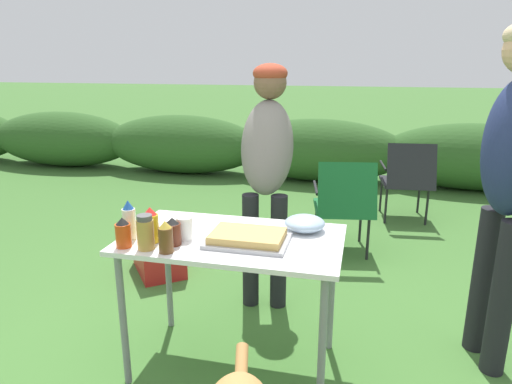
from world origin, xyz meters
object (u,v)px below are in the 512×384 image
food_tray (248,238)px  plate_stack (171,226)px  camp_chair_green_behind_table (407,177)px  cooler_box (158,251)px  standing_person_in_olive_jacket (512,163)px  paper_cup_stack (185,228)px  bbq_sauce_bottle (173,232)px  mayo_bottle (129,221)px  hot_sauce_bottle (123,233)px  camp_chair_near_hedge (344,202)px  spice_jar (145,233)px  folding_table (233,251)px  mustard_bottle (151,225)px  beer_bottle (166,237)px  standing_person_in_gray_fleece (267,157)px  mixing_bowl (305,223)px

food_tray → plate_stack: 0.46m
camp_chair_green_behind_table → cooler_box: bearing=-145.2°
camp_chair_green_behind_table → standing_person_in_olive_jacket: bearing=-89.0°
paper_cup_stack → bbq_sauce_bottle: bearing=-109.3°
mayo_bottle → hot_sauce_bottle: 0.11m
food_tray → camp_chair_near_hedge: bearing=77.0°
spice_jar → camp_chair_near_hedge: 2.07m
food_tray → cooler_box: bearing=134.0°
food_tray → bbq_sauce_bottle: bearing=-163.5°
standing_person_in_olive_jacket → cooler_box: bearing=-118.7°
spice_jar → plate_stack: bearing=90.4°
standing_person_in_olive_jacket → mayo_bottle: bearing=-88.0°
food_tray → spice_jar: size_ratio=2.35×
camp_chair_green_behind_table → folding_table: bearing=-117.6°
mustard_bottle → standing_person_in_olive_jacket: 1.79m
folding_table → mayo_bottle: mayo_bottle is taller
spice_jar → beer_bottle: spice_jar is taller
bbq_sauce_bottle → standing_person_in_olive_jacket: (1.58, 0.52, 0.31)m
camp_chair_near_hedge → cooler_box: bearing=-164.2°
plate_stack → camp_chair_green_behind_table: 2.96m
spice_jar → folding_table: bearing=34.1°
folding_table → mustard_bottle: (-0.37, -0.15, 0.16)m
hot_sauce_bottle → standing_person_in_gray_fleece: size_ratio=0.09×
hot_sauce_bottle → standing_person_in_gray_fleece: 1.14m
mixing_bowl → mayo_bottle: 0.89m
bbq_sauce_bottle → standing_person_in_gray_fleece: standing_person_in_gray_fleece is taller
food_tray → hot_sauce_bottle: bearing=-161.9°
bbq_sauce_bottle → folding_table: bearing=32.3°
folding_table → bbq_sauce_bottle: bbq_sauce_bottle is taller
hot_sauce_bottle → bbq_sauce_bottle: size_ratio=1.08×
mayo_bottle → bbq_sauce_bottle: size_ratio=1.46×
beer_bottle → standing_person_in_gray_fleece: (0.25, 1.03, 0.19)m
mixing_bowl → spice_jar: bearing=-148.9°
camp_chair_green_behind_table → mustard_bottle: bearing=-122.8°
beer_bottle → mustard_bottle: bearing=140.3°
mixing_bowl → mayo_bottle: size_ratio=1.06×
standing_person_in_olive_jacket → camp_chair_green_behind_table: size_ratio=2.14×
paper_cup_stack → spice_jar: size_ratio=0.68×
folding_table → mustard_bottle: 0.43m
mustard_bottle → standing_person_in_gray_fleece: 1.01m
hot_sauce_bottle → cooler_box: hot_sauce_bottle is taller
paper_cup_stack → mixing_bowl: bearing=24.6°
spice_jar → mustard_bottle: size_ratio=0.95×
plate_stack → mixing_bowl: size_ratio=1.00×
standing_person_in_olive_jacket → camp_chair_near_hedge: (-0.85, 1.26, -0.64)m
hot_sauce_bottle → bbq_sauce_bottle: (0.22, 0.08, -0.00)m
mustard_bottle → spice_jar: bearing=-79.6°
plate_stack → food_tray: bearing=-12.8°
standing_person_in_gray_fleece → standing_person_in_olive_jacket: size_ratio=0.89×
hot_sauce_bottle → standing_person_in_olive_jacket: bearing=18.7°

